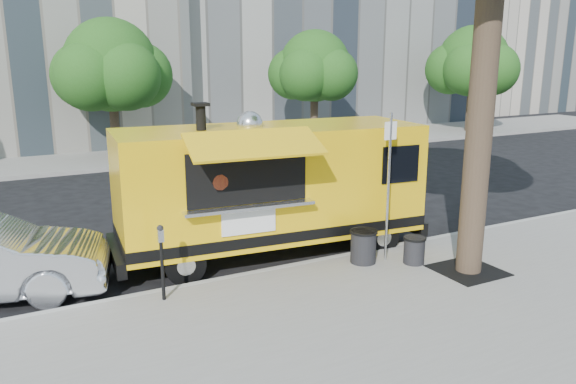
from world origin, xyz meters
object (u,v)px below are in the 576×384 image
far_tree_d (473,61)px  trash_bin_right (414,249)px  far_tree_c (315,66)px  parking_meter (162,254)px  far_tree_b (111,65)px  sign_post (389,179)px  food_truck (270,185)px  trash_bin_left (363,245)px

far_tree_d → trash_bin_right: size_ratio=10.32×
far_tree_c → parking_meter: (-11.00, -13.75, -2.74)m
far_tree_c → parking_meter: far_tree_c is taller
far_tree_b → far_tree_d: 19.00m
sign_post → parking_meter: 4.64m
food_truck → far_tree_b: bearing=98.6°
far_tree_d → sign_post: (-16.45, -14.15, -2.04)m
far_tree_c → trash_bin_left: (-6.94, -13.87, -3.21)m
sign_post → trash_bin_right: bearing=-48.6°
parking_meter → sign_post: bearing=-2.5°
trash_bin_left → trash_bin_right: size_ratio=1.22×
far_tree_d → sign_post: size_ratio=1.88×
far_tree_c → food_truck: (-8.22, -12.23, -2.17)m
sign_post → food_truck: bearing=135.8°
parking_meter → trash_bin_right: parking_meter is taller
trash_bin_left → trash_bin_right: (0.88, -0.52, -0.06)m
far_tree_b → parking_meter: far_tree_b is taller
food_truck → trash_bin_right: (2.15, -2.16, -1.11)m
parking_meter → trash_bin_left: bearing=-1.7°
far_tree_b → far_tree_c: 9.01m
far_tree_b → far_tree_d: (19.00, -0.10, 0.06)m
far_tree_b → parking_meter: bearing=-98.1°
far_tree_b → trash_bin_left: size_ratio=8.21×
trash_bin_left → far_tree_b: bearing=98.3°
far_tree_b → parking_meter: (-2.00, -14.05, -2.85)m
far_tree_b → sign_post: size_ratio=1.83×
food_truck → far_tree_c: bearing=61.1°
far_tree_c → sign_post: size_ratio=1.74×
food_truck → trash_bin_left: (1.28, -1.64, -1.04)m
far_tree_d → parking_meter: size_ratio=4.23×
sign_post → trash_bin_right: size_ratio=5.48×
far_tree_b → food_truck: (0.78, -12.53, -2.28)m
sign_post → food_truck: (-1.77, 1.72, -0.30)m
parking_meter → food_truck: bearing=28.7°
sign_post → far_tree_d: bearing=40.7°
far_tree_c → trash_bin_left: bearing=-116.6°
trash_bin_left → far_tree_d: bearing=39.7°
food_truck → trash_bin_right: food_truck is taller
far_tree_b → far_tree_d: far_tree_d is taller
far_tree_b → far_tree_d: size_ratio=0.97×
sign_post → food_truck: size_ratio=0.44×
far_tree_b → parking_meter: 14.48m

